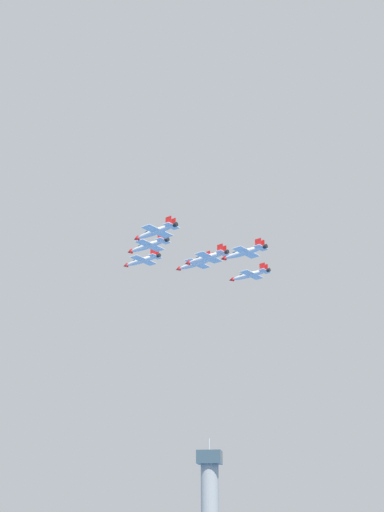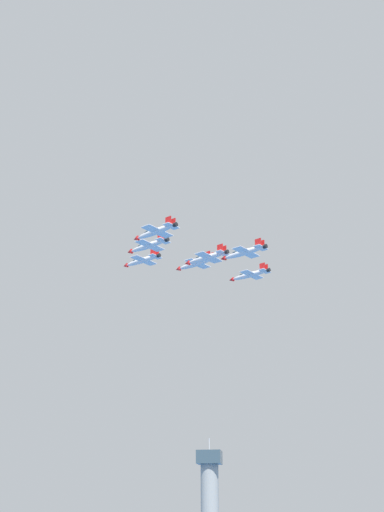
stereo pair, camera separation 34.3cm
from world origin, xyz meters
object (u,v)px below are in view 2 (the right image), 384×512
(jet_slot_rear, at_px, (207,257))
(jet_right_outer, at_px, (250,275))
(jet_left_wingman, at_px, (148,246))
(control_tower, at_px, (210,509))
(jet_lead, at_px, (142,260))
(jet_right_wingman, at_px, (196,264))
(jet_left_outer, at_px, (155,232))
(jet_trailing, at_px, (244,252))

(jet_slot_rear, bearing_deg, jet_right_outer, -90.66)
(jet_left_wingman, bearing_deg, control_tower, 176.41)
(jet_lead, height_order, jet_right_wingman, jet_lead)
(jet_left_wingman, relative_size, jet_right_outer, 1.04)
(jet_right_outer, relative_size, jet_slot_rear, 0.98)
(jet_lead, bearing_deg, jet_left_outer, 138.91)
(jet_right_wingman, height_order, jet_right_outer, jet_right_wingman)
(control_tower, relative_size, jet_slot_rear, 2.08)
(jet_slot_rear, bearing_deg, jet_left_outer, 89.35)
(jet_left_wingman, height_order, jet_slot_rear, jet_left_wingman)
(jet_right_outer, distance_m, jet_trailing, 27.52)
(jet_right_wingman, xyz_separation_m, jet_trailing, (24.40, 17.71, -6.78))
(jet_left_outer, height_order, jet_slot_rear, jet_left_outer)
(jet_right_outer, height_order, jet_trailing, jet_right_outer)
(control_tower, bearing_deg, jet_lead, -140.08)
(jet_lead, height_order, jet_right_outer, jet_lead)
(jet_lead, bearing_deg, jet_left_wingman, 138.91)
(jet_slot_rear, bearing_deg, control_tower, 127.65)
(jet_right_wingman, xyz_separation_m, jet_left_outer, (37.47, -6.33, -4.33))
(jet_left_wingman, bearing_deg, jet_left_outer, 139.37)
(jet_left_outer, height_order, jet_trailing, jet_left_outer)
(jet_lead, relative_size, jet_trailing, 1.02)
(control_tower, xyz_separation_m, jet_trailing, (-9.54, 9.76, 70.17))
(jet_lead, xyz_separation_m, jet_right_wingman, (-2.96, 17.97, -1.04))
(jet_left_outer, xyz_separation_m, jet_slot_rear, (-20.22, 12.15, -0.56))
(control_tower, xyz_separation_m, jet_right_outer, (-36.90, 10.01, 73.10))
(jet_right_wingman, relative_size, jet_slot_rear, 1.01)
(control_tower, bearing_deg, jet_right_outer, 164.82)
(jet_right_wingman, bearing_deg, jet_right_outer, -139.41)
(jet_left_wingman, height_order, jet_left_outer, jet_left_wingman)
(jet_right_wingman, height_order, jet_trailing, jet_right_wingman)
(jet_left_wingman, height_order, jet_trailing, jet_left_wingman)
(jet_lead, relative_size, jet_left_outer, 1.02)
(jet_lead, relative_size, jet_right_wingman, 0.99)
(jet_lead, distance_m, jet_left_outer, 36.81)
(jet_right_outer, xyz_separation_m, jet_slot_rear, (20.22, -12.15, -1.04))
(jet_lead, height_order, jet_trailing, jet_lead)
(jet_trailing, bearing_deg, jet_right_outer, -59.40)
(jet_lead, xyz_separation_m, jet_left_wingman, (17.25, 5.82, -2.11))
(jet_right_outer, distance_m, jet_slot_rear, 23.61)
(jet_left_wingman, xyz_separation_m, jet_right_wingman, (-20.22, 12.15, 1.07))
(control_tower, bearing_deg, jet_slot_rear, -172.70)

